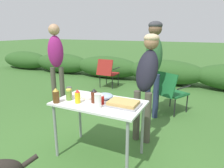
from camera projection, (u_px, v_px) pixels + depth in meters
ground_plane at (100, 154)px, 2.66m from camera, size 60.00×60.00×0.00m
shrub_hedge at (165, 72)px, 6.15m from camera, size 14.40×0.90×0.74m
folding_table at (99, 108)px, 2.49m from camera, size 1.10×0.64×0.74m
food_tray at (123, 104)px, 2.34m from camera, size 0.39×0.28×0.06m
plate_stack at (89, 97)px, 2.61m from camera, size 0.20×0.20×0.03m
mixing_bowl at (105, 96)px, 2.58m from camera, size 0.22×0.22×0.07m
paper_cup_stack at (98, 101)px, 2.27m from camera, size 0.08×0.08×0.17m
beer_bottle at (56, 96)px, 2.43m from camera, size 0.08×0.08×0.19m
ketchup_bottle at (102, 99)px, 2.38m from camera, size 0.06×0.06×0.13m
bbq_sauce_bottle at (94, 96)px, 2.43m from camera, size 0.08×0.08×0.18m
spice_jar at (69, 92)px, 2.63m from camera, size 0.08×0.08×0.14m
relish_jar at (69, 95)px, 2.53m from camera, size 0.07×0.07×0.14m
mustard_bottle at (78, 97)px, 2.42m from camera, size 0.07×0.07×0.17m
standing_person_in_gray_fleece at (147, 74)px, 2.84m from camera, size 0.36×0.47×1.56m
standing_person_in_red_jacket at (154, 57)px, 3.57m from camera, size 0.37×0.31×1.76m
standing_person_in_navy_coat at (56, 56)px, 4.22m from camera, size 0.40×0.38×1.73m
camp_chair_green_behind_table at (170, 90)px, 3.90m from camera, size 0.68×0.74×0.83m
camp_chair_near_hedge at (107, 72)px, 5.70m from camera, size 0.49×0.59×0.83m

